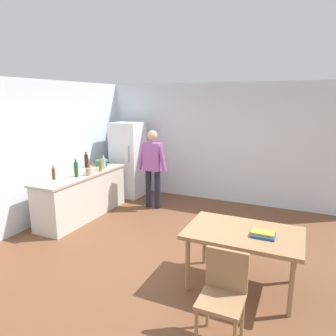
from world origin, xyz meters
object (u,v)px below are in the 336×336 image
(cooking_pot, at_px, (102,163))
(bottle_water_clear, at_px, (104,163))
(bottle_wine_dark, at_px, (86,161))
(utensil_jar, at_px, (89,171))
(refrigerator, at_px, (128,160))
(bottle_sauce_red, at_px, (89,168))
(chair, at_px, (223,291))
(book_stack, at_px, (263,234))
(person, at_px, (153,164))
(bottle_oil_amber, at_px, (100,166))
(dining_table, at_px, (243,237))
(bottle_wine_green, at_px, (76,169))
(bottle_beer_brown, at_px, (54,174))

(cooking_pot, xyz_separation_m, bottle_water_clear, (0.28, -0.30, 0.07))
(bottle_water_clear, xyz_separation_m, bottle_wine_dark, (-0.43, -0.02, 0.02))
(cooking_pot, relative_size, utensil_jar, 1.25)
(refrigerator, xyz_separation_m, bottle_sauce_red, (0.02, -1.50, 0.10))
(chair, bearing_deg, book_stack, 83.76)
(person, distance_m, bottle_water_clear, 1.03)
(bottle_oil_amber, bearing_deg, cooking_pot, 123.57)
(refrigerator, relative_size, book_stack, 6.56)
(cooking_pot, height_order, book_stack, cooking_pot)
(book_stack, bearing_deg, refrigerator, 142.12)
(dining_table, height_order, bottle_water_clear, bottle_water_clear)
(bottle_wine_dark, bearing_deg, person, 23.69)
(person, bearing_deg, refrigerator, 149.77)
(refrigerator, distance_m, book_stack, 4.48)
(person, distance_m, dining_table, 3.20)
(bottle_oil_amber, bearing_deg, bottle_water_clear, 102.33)
(refrigerator, relative_size, bottle_sauce_red, 7.50)
(person, distance_m, bottle_wine_green, 1.61)
(bottle_water_clear, relative_size, bottle_beer_brown, 1.15)
(person, relative_size, book_stack, 6.20)
(dining_table, distance_m, bottle_water_clear, 3.61)
(utensil_jar, distance_m, book_stack, 3.58)
(bottle_beer_brown, bearing_deg, bottle_wine_dark, 95.05)
(dining_table, distance_m, chair, 0.98)
(person, bearing_deg, bottle_wine_green, -126.62)
(bottle_wine_dark, height_order, bottle_sauce_red, bottle_wine_dark)
(bottle_water_clear, distance_m, bottle_sauce_red, 0.41)
(dining_table, bearing_deg, bottle_wine_dark, 156.66)
(cooking_pot, bearing_deg, bottle_wine_green, -80.08)
(chair, xyz_separation_m, bottle_wine_green, (-3.31, 1.82, 0.51))
(bottle_beer_brown, bearing_deg, book_stack, -8.67)
(bottle_wine_dark, bearing_deg, bottle_water_clear, 3.09)
(bottle_beer_brown, bearing_deg, dining_table, -8.44)
(bottle_water_clear, bearing_deg, bottle_sauce_red, -99.54)
(bottle_beer_brown, bearing_deg, cooking_pot, 87.37)
(person, height_order, bottle_beer_brown, person)
(cooking_pot, relative_size, bottle_beer_brown, 1.54)
(person, xyz_separation_m, book_stack, (2.59, -2.20, -0.20))
(refrigerator, height_order, bottle_wine_green, refrigerator)
(refrigerator, distance_m, person, 1.10)
(person, height_order, bottle_wine_dark, person)
(person, bearing_deg, cooking_pot, -168.00)
(chair, xyz_separation_m, bottle_sauce_red, (-3.28, 2.17, 0.46))
(chair, relative_size, bottle_wine_green, 2.68)
(cooking_pot, height_order, bottle_sauce_red, bottle_sauce_red)
(bottle_wine_dark, relative_size, bottle_oil_amber, 1.21)
(bottle_oil_amber, relative_size, book_stack, 1.02)
(dining_table, xyz_separation_m, bottle_sauce_red, (-3.28, 1.20, 0.32))
(person, relative_size, bottle_sauce_red, 7.08)
(refrigerator, xyz_separation_m, person, (0.95, -0.55, 0.08))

